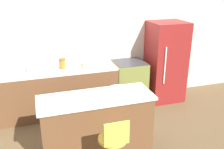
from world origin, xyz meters
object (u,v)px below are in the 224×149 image
object	(u,v)px
mixing_bowl	(88,63)
stool_chair	(113,148)
oven_range	(129,83)
refrigerator	(165,62)
kettle	(31,66)

from	to	relation	value
mixing_bowl	stool_chair	bearing A→B (deg)	-93.06
oven_range	mixing_bowl	world-z (taller)	mixing_bowl
oven_range	refrigerator	distance (m)	0.89
oven_range	mixing_bowl	distance (m)	0.97
oven_range	refrigerator	xyz separation A→B (m)	(0.80, -0.02, 0.38)
mixing_bowl	refrigerator	bearing A→B (deg)	-2.27
mixing_bowl	oven_range	bearing A→B (deg)	-3.26
refrigerator	kettle	xyz separation A→B (m)	(-2.68, 0.06, 0.15)
refrigerator	mixing_bowl	bearing A→B (deg)	177.73
kettle	refrigerator	bearing A→B (deg)	-1.39
stool_chair	kettle	world-z (taller)	kettle
stool_chair	kettle	bearing A→B (deg)	115.70
stool_chair	kettle	distance (m)	2.23
refrigerator	mixing_bowl	size ratio (longest dim) A/B	5.87
kettle	mixing_bowl	xyz separation A→B (m)	(1.04, 0.00, -0.05)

